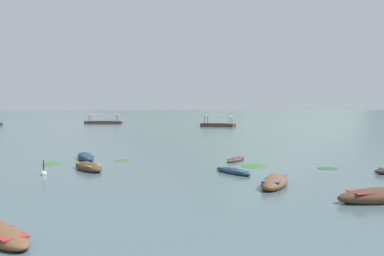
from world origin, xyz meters
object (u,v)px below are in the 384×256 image
at_px(ferry_2, 218,125).
at_px(rowboat_3, 233,171).
at_px(rowboat_6, 275,182).
at_px(rowboat_7, 86,157).
at_px(rowboat_1, 0,235).
at_px(rowboat_0, 88,167).
at_px(rowboat_8, 236,159).
at_px(ferry_0, 104,122).
at_px(mooring_buoy, 44,173).

bearing_deg(ferry_2, rowboat_3, -91.55).
xyz_separation_m(rowboat_6, rowboat_7, (-12.97, 11.52, 0.00)).
distance_m(rowboat_1, rowboat_6, 13.87).
bearing_deg(rowboat_0, rowboat_6, -27.12).
xyz_separation_m(rowboat_1, rowboat_8, (8.91, 20.55, -0.05)).
xyz_separation_m(rowboat_0, rowboat_7, (-1.69, 5.74, 0.02)).
bearing_deg(rowboat_6, ferry_2, 89.96).
distance_m(rowboat_3, ferry_0, 91.07).
distance_m(rowboat_3, rowboat_6, 4.87).
bearing_deg(rowboat_3, ferry_0, 107.57).
relative_size(rowboat_7, mooring_buoy, 4.01).
xyz_separation_m(rowboat_0, mooring_buoy, (-2.17, -2.21, -0.10)).
distance_m(ferry_2, mooring_buoy, 71.87).
distance_m(rowboat_0, rowboat_8, 11.40).
height_order(rowboat_0, ferry_0, ferry_0).
xyz_separation_m(rowboat_8, ferry_2, (1.19, 63.17, 0.33)).
height_order(rowboat_6, ferry_2, ferry_2).
bearing_deg(rowboat_6, rowboat_1, -136.43).
height_order(rowboat_8, mooring_buoy, mooring_buoy).
bearing_deg(rowboat_7, rowboat_8, -2.60).
distance_m(rowboat_7, ferry_2, 63.98).
bearing_deg(rowboat_8, mooring_buoy, -148.95).
relative_size(rowboat_3, rowboat_7, 0.82).
distance_m(rowboat_1, rowboat_8, 22.40).
relative_size(rowboat_6, rowboat_8, 1.35).
bearing_deg(ferry_0, rowboat_0, -78.08).
distance_m(rowboat_6, mooring_buoy, 13.92).
bearing_deg(rowboat_3, rowboat_8, 83.82).
height_order(rowboat_6, mooring_buoy, mooring_buoy).
height_order(rowboat_0, ferry_2, ferry_2).
xyz_separation_m(rowboat_1, ferry_2, (10.10, 83.72, 0.28)).
distance_m(rowboat_0, rowboat_1, 15.39).
relative_size(rowboat_0, rowboat_8, 1.24).
relative_size(rowboat_1, rowboat_8, 1.07).
xyz_separation_m(ferry_0, ferry_2, (29.38, -17.16, 0.00)).
height_order(rowboat_3, ferry_2, ferry_2).
height_order(rowboat_7, ferry_0, ferry_0).
relative_size(rowboat_1, mooring_buoy, 3.24).
relative_size(rowboat_7, ferry_0, 0.43).
distance_m(rowboat_0, rowboat_3, 9.53).
height_order(rowboat_6, ferry_0, ferry_0).
relative_size(rowboat_1, ferry_2, 0.41).
xyz_separation_m(rowboat_3, rowboat_6, (1.84, -4.50, 0.09)).
distance_m(rowboat_1, ferry_2, 84.33).
bearing_deg(mooring_buoy, rowboat_0, 45.47).
height_order(ferry_2, mooring_buoy, ferry_2).
bearing_deg(rowboat_3, rowboat_0, 172.30).
distance_m(rowboat_7, mooring_buoy, 7.96).
relative_size(rowboat_7, ferry_2, 0.51).
distance_m(rowboat_0, mooring_buoy, 3.10).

